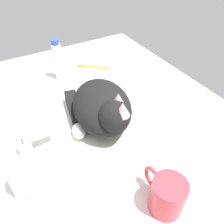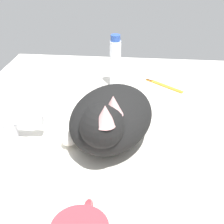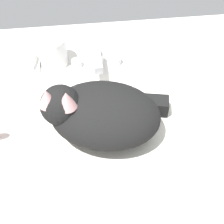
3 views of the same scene
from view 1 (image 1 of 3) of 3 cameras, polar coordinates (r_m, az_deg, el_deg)
name	(u,v)px [view 1 (image 1 of 3)]	position (r cm, az deg, el deg)	size (l,w,h in cm)	color
ground_plane	(103,126)	(71.87, -2.31, -3.46)	(110.00, 82.50, 3.00)	silver
sink_basin	(102,122)	(70.56, -2.36, -2.35)	(37.15, 37.15, 0.79)	white
faucet	(29,144)	(65.14, -19.67, -7.42)	(13.12, 9.71, 5.84)	silver
cat	(102,107)	(65.49, -2.40, 1.11)	(28.78, 21.59, 14.29)	black
coffee_mug	(166,195)	(52.21, 13.17, -19.13)	(11.43, 7.33, 8.56)	#C63842
rinse_cup	(26,178)	(56.81, -20.20, -14.90)	(7.29, 7.29, 7.78)	white
soap_dish	(44,215)	(54.96, -16.28, -23.06)	(9.00, 6.40, 1.20)	white
soap_bar	(43,211)	(53.56, -16.62, -22.29)	(7.28, 4.85, 2.01)	white
toothpaste_bottle	(58,61)	(89.10, -13.04, 12.06)	(3.32, 3.32, 15.46)	white
toothbrush	(92,66)	(97.68, -4.93, 11.15)	(9.56, 10.99, 1.60)	orange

